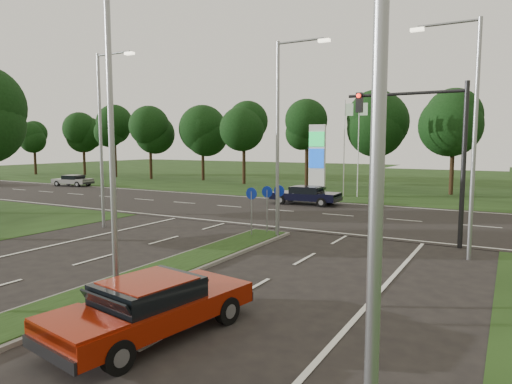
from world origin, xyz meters
The scene contains 15 objects.
verge_far centered at (0.00, 55.00, 0.00)m, with size 160.00×50.00×0.02m, color black.
cross_road centered at (0.00, 24.00, 0.00)m, with size 160.00×12.00×0.02m, color black.
median_kerb centered at (0.00, 4.00, 0.06)m, with size 2.00×26.00×0.12m, color slate.
streetlight_median_near centered at (1.00, 6.00, 5.08)m, with size 2.53×0.22×9.00m.
streetlight_median_far centered at (1.00, 16.00, 5.08)m, with size 2.53×0.22×9.00m.
streetlight_left_far centered at (-8.30, 14.00, 5.08)m, with size 2.53×0.22×9.00m.
streetlight_right_far centered at (8.80, 16.00, 5.08)m, with size 2.53×0.22×9.00m.
streetlight_right_near centered at (8.80, 2.00, 5.08)m, with size 2.53×0.22×9.00m.
traffic_signal centered at (7.19, 18.00, 4.65)m, with size 5.10×0.42×7.00m.
median_signs centered at (0.00, 16.40, 1.71)m, with size 1.16×1.76×2.38m.
gas_pylon centered at (-3.79, 33.05, 3.20)m, with size 5.80×1.26×8.00m.
treeline_far centered at (0.10, 39.93, 6.83)m, with size 6.00×6.00×9.90m.
red_sedan centered at (3.18, 4.80, 0.72)m, with size 2.76×5.14×1.34m.
navy_sedan centered at (-2.71, 27.63, 0.72)m, with size 4.93×2.16×1.34m.
far_car_a centered at (-29.50, 29.00, 0.63)m, with size 4.30×2.35×1.18m.
Camera 1 is at (10.25, -2.87, 4.43)m, focal length 32.00 mm.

